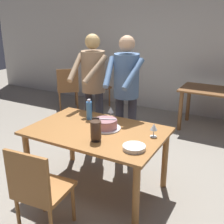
{
  "coord_description": "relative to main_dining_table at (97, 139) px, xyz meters",
  "views": [
    {
      "loc": [
        1.51,
        -2.39,
        1.96
      ],
      "look_at": [
        0.07,
        0.23,
        0.9
      ],
      "focal_mm": 44.53,
      "sensor_mm": 36.0,
      "label": 1
    }
  ],
  "objects": [
    {
      "name": "ground_plane",
      "position": [
        0.0,
        0.0,
        -0.64
      ],
      "size": [
        14.0,
        14.0,
        0.0
      ],
      "primitive_type": "plane",
      "color": "gray"
    },
    {
      "name": "back_wall",
      "position": [
        0.0,
        3.17,
        0.71
      ],
      "size": [
        10.0,
        0.12,
        2.7
      ],
      "primitive_type": "cube",
      "color": "beige",
      "rests_on": "ground_plane"
    },
    {
      "name": "main_dining_table",
      "position": [
        0.0,
        0.0,
        0.0
      ],
      "size": [
        1.5,
        0.97,
        0.75
      ],
      "color": "#9E6633",
      "rests_on": "ground_plane"
    },
    {
      "name": "cake_on_platter",
      "position": [
        0.07,
        0.08,
        0.16
      ],
      "size": [
        0.34,
        0.34,
        0.11
      ],
      "color": "silver",
      "rests_on": "main_dining_table"
    },
    {
      "name": "cake_knife",
      "position": [
        0.0,
        0.05,
        0.22
      ],
      "size": [
        0.26,
        0.13,
        0.02
      ],
      "color": "silver",
      "rests_on": "cake_on_platter"
    },
    {
      "name": "plate_stack",
      "position": [
        0.56,
        -0.23,
        0.13
      ],
      "size": [
        0.22,
        0.22,
        0.04
      ],
      "color": "white",
      "rests_on": "main_dining_table"
    },
    {
      "name": "wine_glass_near",
      "position": [
        0.61,
        0.14,
        0.21
      ],
      "size": [
        0.08,
        0.08,
        0.14
      ],
      "color": "silver",
      "rests_on": "main_dining_table"
    },
    {
      "name": "wine_glass_far",
      "position": [
        -0.04,
        0.4,
        0.21
      ],
      "size": [
        0.08,
        0.08,
        0.14
      ],
      "color": "silver",
      "rests_on": "main_dining_table"
    },
    {
      "name": "water_bottle",
      "position": [
        -0.25,
        0.24,
        0.22
      ],
      "size": [
        0.07,
        0.07,
        0.25
      ],
      "color": "#387AC6",
      "rests_on": "main_dining_table"
    },
    {
      "name": "hurricane_lamp",
      "position": [
        0.14,
        -0.24,
        0.21
      ],
      "size": [
        0.11,
        0.11,
        0.21
      ],
      "color": "black",
      "rests_on": "main_dining_table"
    },
    {
      "name": "person_cutting_cake",
      "position": [
        0.02,
        0.7,
        0.43
      ],
      "size": [
        0.47,
        0.56,
        1.72
      ],
      "color": "#2D2D38",
      "rests_on": "ground_plane"
    },
    {
      "name": "person_standing_beside",
      "position": [
        -0.5,
        0.73,
        0.43
      ],
      "size": [
        0.47,
        0.56,
        1.72
      ],
      "color": "#2D2D38",
      "rests_on": "ground_plane"
    },
    {
      "name": "chair_near_side",
      "position": [
        -0.07,
        -0.86,
        -0.15
      ],
      "size": [
        0.48,
        0.48,
        0.9
      ],
      "color": "#9E6633",
      "rests_on": "ground_plane"
    },
    {
      "name": "background_table",
      "position": [
        0.78,
        2.47,
        -0.07
      ],
      "size": [
        1.0,
        0.7,
        0.74
      ],
      "color": "brown",
      "rests_on": "ground_plane"
    },
    {
      "name": "background_chair_0",
      "position": [
        -1.63,
        2.56,
        -0.15
      ],
      "size": [
        0.52,
        0.52,
        0.9
      ],
      "color": "brown",
      "rests_on": "ground_plane"
    },
    {
      "name": "background_chair_1",
      "position": [
        -2.07,
        2.17,
        -0.15
      ],
      "size": [
        0.62,
        0.62,
        0.9
      ],
      "color": "brown",
      "rests_on": "ground_plane"
    }
  ]
}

